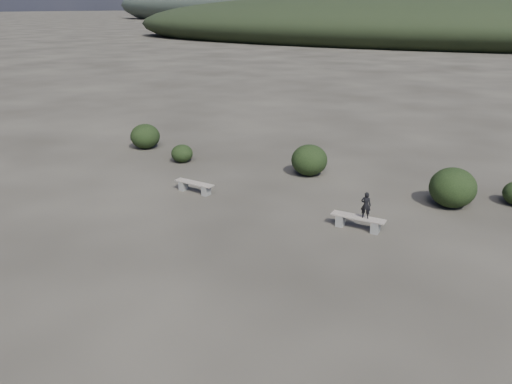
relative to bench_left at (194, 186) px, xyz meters
The scene contains 8 objects.
ground 6.03m from the bench_left, 53.67° to the right, with size 1200.00×1200.00×0.00m, color #2B2721.
bench_left is the anchor object (origin of this frame).
bench_right 6.40m from the bench_left, ahead, with size 1.70×0.40×0.42m.
seated_person 6.63m from the bench_left, ahead, with size 0.31×0.20×0.85m, color black.
shrub_a 4.05m from the bench_left, 134.35° to the left, with size 0.97×0.97×0.79m, color black.
shrub_b 4.99m from the bench_left, 55.11° to the left, with size 1.49×1.49×1.27m, color black.
shrub_d 9.22m from the bench_left, 21.44° to the left, with size 1.59×1.59×1.39m, color black.
shrub_f 6.99m from the bench_left, 146.55° to the left, with size 1.42×1.42×1.20m, color black.
Camera 1 is at (7.20, -9.19, 6.57)m, focal length 35.00 mm.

